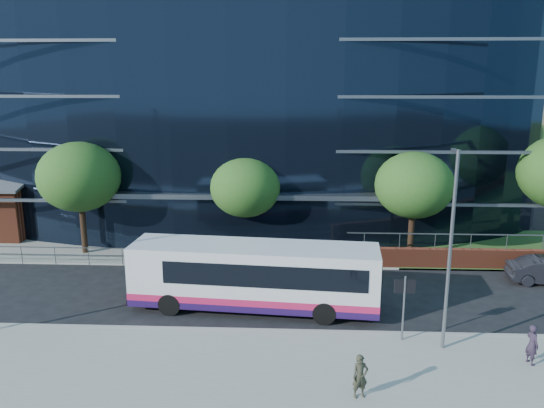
{
  "coord_description": "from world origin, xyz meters",
  "views": [
    {
      "loc": [
        0.03,
        -21.82,
        10.76
      ],
      "look_at": [
        -1.31,
        8.0,
        3.55
      ],
      "focal_mm": 35.0,
      "sensor_mm": 36.0,
      "label": 1
    }
  ],
  "objects_px": {
    "tree_far_c": "(414,185)",
    "pedestrian": "(532,344)",
    "city_bus": "(256,276)",
    "tree_far_a": "(79,177)",
    "tree_dist_e": "(506,132)",
    "pedestrian_b": "(360,376)",
    "street_sign": "(404,294)",
    "streetlight_east": "(450,246)",
    "tree_far_b": "(245,187)"
  },
  "relations": [
    {
      "from": "tree_far_b",
      "to": "tree_far_c",
      "type": "height_order",
      "value": "tree_far_c"
    },
    {
      "from": "streetlight_east",
      "to": "tree_far_c",
      "type": "bearing_deg",
      "value": 84.89
    },
    {
      "from": "tree_far_a",
      "to": "streetlight_east",
      "type": "distance_m",
      "value": 22.05
    },
    {
      "from": "city_bus",
      "to": "pedestrian",
      "type": "relative_size",
      "value": 7.46
    },
    {
      "from": "tree_far_b",
      "to": "streetlight_east",
      "type": "relative_size",
      "value": 0.76
    },
    {
      "from": "tree_far_a",
      "to": "pedestrian_b",
      "type": "distance_m",
      "value": 21.58
    },
    {
      "from": "pedestrian_b",
      "to": "streetlight_east",
      "type": "bearing_deg",
      "value": 27.55
    },
    {
      "from": "streetlight_east",
      "to": "pedestrian_b",
      "type": "xyz_separation_m",
      "value": [
        -3.72,
        -3.55,
        -3.52
      ]
    },
    {
      "from": "tree_far_b",
      "to": "streetlight_east",
      "type": "height_order",
      "value": "streetlight_east"
    },
    {
      "from": "street_sign",
      "to": "pedestrian",
      "type": "distance_m",
      "value": 4.96
    },
    {
      "from": "tree_dist_e",
      "to": "pedestrian",
      "type": "relative_size",
      "value": 4.12
    },
    {
      "from": "city_bus",
      "to": "street_sign",
      "type": "bearing_deg",
      "value": -20.84
    },
    {
      "from": "pedestrian_b",
      "to": "tree_far_b",
      "type": "bearing_deg",
      "value": 93.03
    },
    {
      "from": "tree_dist_e",
      "to": "tree_far_b",
      "type": "bearing_deg",
      "value": -131.52
    },
    {
      "from": "streetlight_east",
      "to": "pedestrian_b",
      "type": "distance_m",
      "value": 6.23
    },
    {
      "from": "city_bus",
      "to": "streetlight_east",
      "type": "bearing_deg",
      "value": -20.0
    },
    {
      "from": "street_sign",
      "to": "tree_far_c",
      "type": "distance_m",
      "value": 11.14
    },
    {
      "from": "streetlight_east",
      "to": "city_bus",
      "type": "distance_m",
      "value": 9.0
    },
    {
      "from": "tree_far_c",
      "to": "pedestrian_b",
      "type": "distance_m",
      "value": 15.88
    },
    {
      "from": "streetlight_east",
      "to": "pedestrian",
      "type": "height_order",
      "value": "streetlight_east"
    },
    {
      "from": "tree_far_b",
      "to": "pedestrian",
      "type": "relative_size",
      "value": 3.83
    },
    {
      "from": "tree_dist_e",
      "to": "pedestrian",
      "type": "bearing_deg",
      "value": -109.11
    },
    {
      "from": "tree_far_b",
      "to": "pedestrian_b",
      "type": "bearing_deg",
      "value": -70.86
    },
    {
      "from": "pedestrian",
      "to": "street_sign",
      "type": "bearing_deg",
      "value": 53.03
    },
    {
      "from": "city_bus",
      "to": "pedestrian",
      "type": "xyz_separation_m",
      "value": [
        10.77,
        -4.7,
        -0.72
      ]
    },
    {
      "from": "streetlight_east",
      "to": "tree_far_b",
      "type": "bearing_deg",
      "value": 127.63
    },
    {
      "from": "tree_far_c",
      "to": "city_bus",
      "type": "height_order",
      "value": "tree_far_c"
    },
    {
      "from": "tree_far_a",
      "to": "tree_dist_e",
      "type": "relative_size",
      "value": 1.07
    },
    {
      "from": "tree_far_a",
      "to": "pedestrian_b",
      "type": "bearing_deg",
      "value": -43.93
    },
    {
      "from": "streetlight_east",
      "to": "tree_dist_e",
      "type": "bearing_deg",
      "value": 66.89
    },
    {
      "from": "tree_far_b",
      "to": "pedestrian_b",
      "type": "distance_m",
      "value": 16.44
    },
    {
      "from": "street_sign",
      "to": "tree_dist_e",
      "type": "relative_size",
      "value": 0.43
    },
    {
      "from": "street_sign",
      "to": "tree_far_b",
      "type": "height_order",
      "value": "tree_far_b"
    },
    {
      "from": "tree_dist_e",
      "to": "tree_far_a",
      "type": "bearing_deg",
      "value": -140.04
    },
    {
      "from": "tree_far_c",
      "to": "pedestrian",
      "type": "relative_size",
      "value": 4.12
    },
    {
      "from": "tree_far_b",
      "to": "tree_far_c",
      "type": "relative_size",
      "value": 0.93
    },
    {
      "from": "street_sign",
      "to": "streetlight_east",
      "type": "distance_m",
      "value": 2.8
    },
    {
      "from": "streetlight_east",
      "to": "pedestrian",
      "type": "relative_size",
      "value": 5.06
    },
    {
      "from": "tree_far_c",
      "to": "pedestrian_b",
      "type": "bearing_deg",
      "value": -107.77
    },
    {
      "from": "city_bus",
      "to": "pedestrian_b",
      "type": "xyz_separation_m",
      "value": [
        4.04,
        -7.16,
        -0.75
      ]
    },
    {
      "from": "pedestrian",
      "to": "pedestrian_b",
      "type": "height_order",
      "value": "pedestrian"
    },
    {
      "from": "tree_dist_e",
      "to": "streetlight_east",
      "type": "relative_size",
      "value": 0.81
    },
    {
      "from": "pedestrian_b",
      "to": "street_sign",
      "type": "bearing_deg",
      "value": 45.68
    },
    {
      "from": "street_sign",
      "to": "tree_far_a",
      "type": "relative_size",
      "value": 0.4
    },
    {
      "from": "tree_dist_e",
      "to": "pedestrian",
      "type": "distance_m",
      "value": 45.92
    },
    {
      "from": "tree_far_c",
      "to": "street_sign",
      "type": "bearing_deg",
      "value": -103.29
    },
    {
      "from": "tree_far_a",
      "to": "pedestrian",
      "type": "bearing_deg",
      "value": -29.12
    },
    {
      "from": "street_sign",
      "to": "tree_far_c",
      "type": "bearing_deg",
      "value": 76.71
    },
    {
      "from": "tree_far_a",
      "to": "pedestrian_b",
      "type": "xyz_separation_m",
      "value": [
        15.28,
        -14.72,
        -3.94
      ]
    },
    {
      "from": "tree_far_c",
      "to": "pedestrian",
      "type": "xyz_separation_m",
      "value": [
        2.01,
        -12.26,
        -3.6
      ]
    }
  ]
}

